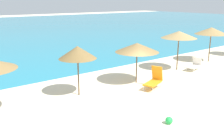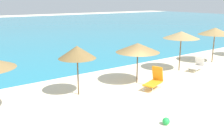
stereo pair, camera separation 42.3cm
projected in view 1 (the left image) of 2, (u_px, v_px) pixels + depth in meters
name	position (u px, v px, depth m)	size (l,w,h in m)	color
ground_plane	(140.00, 97.00, 13.44)	(160.00, 160.00, 0.00)	beige
beach_umbrella_3	(78.00, 52.00, 13.21)	(1.97, 1.97, 2.64)	brown
beach_umbrella_4	(137.00, 48.00, 15.31)	(2.61, 2.61, 2.45)	brown
beach_umbrella_5	(179.00, 35.00, 18.10)	(2.51, 2.51, 2.80)	brown
beach_umbrella_6	(211.00, 31.00, 20.64)	(2.58, 2.58, 2.79)	brown
lounge_chair_0	(194.00, 65.00, 18.63)	(1.41, 0.88, 0.89)	white
lounge_chair_2	(154.00, 79.00, 14.71)	(1.51, 1.05, 1.25)	orange
beach_ball	(169.00, 120.00, 10.54)	(0.31, 0.31, 0.31)	green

